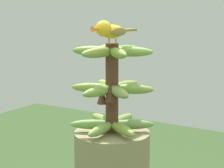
{
  "coord_description": "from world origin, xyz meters",
  "views": [
    {
      "loc": [
        -1.11,
        -0.68,
        1.58
      ],
      "look_at": [
        0.0,
        0.0,
        1.34
      ],
      "focal_mm": 62.83,
      "sensor_mm": 36.0,
      "label": 1
    }
  ],
  "objects": [
    {
      "name": "banana_bunch",
      "position": [
        -0.0,
        0.0,
        1.32
      ],
      "size": [
        0.29,
        0.28,
        0.31
      ],
      "color": "#4C2D1E",
      "rests_on": "banana_tree"
    },
    {
      "name": "perched_bird",
      "position": [
        -0.03,
        -0.01,
        1.52
      ],
      "size": [
        0.21,
        0.07,
        0.08
      ],
      "color": "#C68933",
      "rests_on": "banana_bunch"
    }
  ]
}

